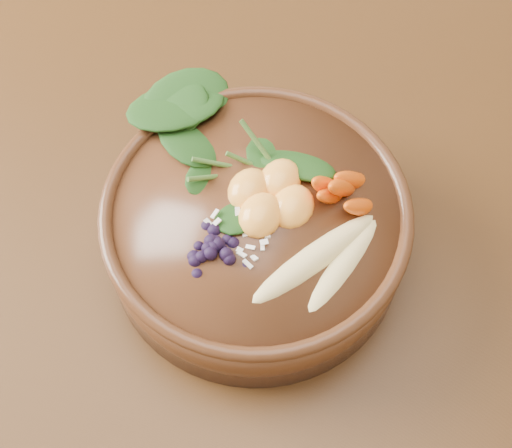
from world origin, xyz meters
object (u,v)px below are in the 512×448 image
(dining_table, at_px, (69,102))
(banana_halves, at_px, (330,254))
(stoneware_bowl, at_px, (256,230))
(blueberry_pile, at_px, (212,244))
(kale_heap, at_px, (263,130))
(mandarin_cluster, at_px, (271,189))
(carrot_cluster, at_px, (358,164))

(dining_table, bearing_deg, banana_halves, -21.38)
(stoneware_bowl, relative_size, blueberry_pile, 2.16)
(dining_table, distance_m, blueberry_pile, 0.38)
(blueberry_pile, bearing_deg, kale_heap, 94.36)
(banana_halves, bearing_deg, dining_table, 176.06)
(mandarin_cluster, bearing_deg, stoneware_bowl, -113.78)
(dining_table, relative_size, stoneware_bowl, 6.31)
(kale_heap, xyz_separation_m, blueberry_pile, (0.01, -0.11, -0.00))
(mandarin_cluster, height_order, blueberry_pile, blueberry_pile)
(banana_halves, relative_size, blueberry_pile, 1.15)
(dining_table, height_order, mandarin_cluster, mandarin_cluster)
(dining_table, relative_size, mandarin_cluster, 19.89)
(kale_heap, bearing_deg, blueberry_pile, -85.64)
(stoneware_bowl, height_order, mandarin_cluster, mandarin_cluster)
(dining_table, height_order, carrot_cluster, carrot_cluster)
(carrot_cluster, xyz_separation_m, mandarin_cluster, (-0.06, -0.04, -0.02))
(stoneware_bowl, xyz_separation_m, carrot_cluster, (0.06, 0.05, 0.07))
(blueberry_pile, bearing_deg, dining_table, 148.23)
(dining_table, distance_m, kale_heap, 0.34)
(banana_halves, distance_m, blueberry_pile, 0.09)
(mandarin_cluster, bearing_deg, carrot_cluster, 32.75)
(mandarin_cluster, xyz_separation_m, blueberry_pile, (-0.02, -0.07, 0.00))
(banana_halves, bearing_deg, kale_heap, 156.45)
(carrot_cluster, distance_m, mandarin_cluster, 0.07)
(dining_table, height_order, kale_heap, kale_heap)
(stoneware_bowl, distance_m, mandarin_cluster, 0.05)
(dining_table, xyz_separation_m, kale_heap, (0.28, -0.06, 0.18))
(carrot_cluster, bearing_deg, kale_heap, -169.49)
(mandarin_cluster, bearing_deg, dining_table, 159.90)
(kale_heap, xyz_separation_m, mandarin_cluster, (0.03, -0.05, -0.01))
(kale_heap, distance_m, blueberry_pile, 0.11)
(banana_halves, height_order, blueberry_pile, blueberry_pile)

